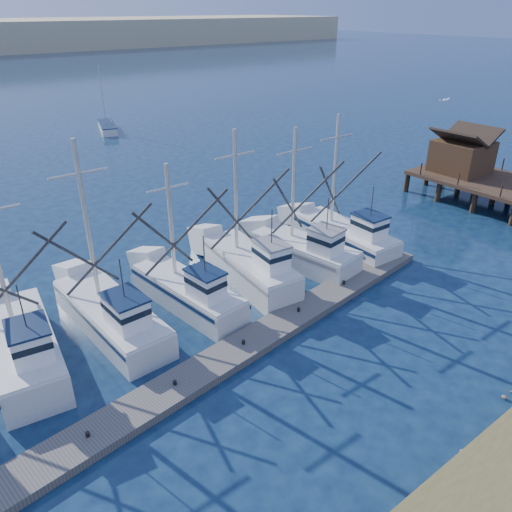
{
  "coord_description": "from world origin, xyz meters",
  "views": [
    {
      "loc": [
        -17.51,
        -10.16,
        14.68
      ],
      "look_at": [
        -3.52,
        8.0,
        3.15
      ],
      "focal_mm": 35.0,
      "sensor_mm": 36.0,
      "label": 1
    }
  ],
  "objects": [
    {
      "name": "timber_pier",
      "position": [
        21.5,
        8.46,
        2.57
      ],
      "size": [
        7.0,
        20.0,
        8.0
      ],
      "color": "black",
      "rests_on": "ground"
    },
    {
      "name": "floating_dock",
      "position": [
        -6.27,
        5.4,
        0.19
      ],
      "size": [
        28.41,
        5.55,
        0.38
      ],
      "primitive_type": "cube",
      "rotation": [
        0.0,
        0.0,
        0.13
      ],
      "color": "#5C5852",
      "rests_on": "ground"
    },
    {
      "name": "ground",
      "position": [
        0.0,
        0.0,
        0.0
      ],
      "size": [
        500.0,
        500.0,
        0.0
      ],
      "primitive_type": "plane",
      "color": "#0C1C38",
      "rests_on": "ground"
    },
    {
      "name": "sailboat_near",
      "position": [
        7.17,
        53.66,
        0.49
      ],
      "size": [
        3.72,
        7.07,
        8.1
      ],
      "rotation": [
        0.0,
        0.0,
        -0.3
      ],
      "color": "silver",
      "rests_on": "ground"
    },
    {
      "name": "trawler_fleet",
      "position": [
        -6.79,
        10.3,
        0.97
      ],
      "size": [
        28.08,
        8.62,
        9.43
      ],
      "color": "silver",
      "rests_on": "ground"
    },
    {
      "name": "flying_gull",
      "position": [
        15.58,
        10.74,
        8.66
      ],
      "size": [
        1.15,
        0.21,
        0.21
      ],
      "color": "white",
      "rests_on": "ground"
    }
  ]
}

